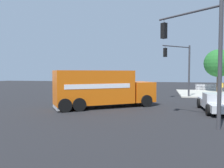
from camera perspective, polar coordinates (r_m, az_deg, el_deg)
ground_plane at (r=20.62m, az=-0.40°, el=-5.07°), size 100.00×100.00×0.00m
sidewalk_corner_near at (r=33.04m, az=26.05°, el=-2.24°), size 10.85×10.85×0.14m
delivery_truck at (r=18.43m, az=-2.65°, el=-1.10°), size 8.25×6.93×3.04m
traffic_light_primary at (r=13.02m, az=21.32°, el=8.56°), size 3.16×2.59×6.43m
traffic_light_secondary at (r=26.34m, az=17.25°, el=5.24°), size 3.13×2.91×5.86m
pickup_silver at (r=18.00m, az=25.50°, el=-4.19°), size 2.34×5.24×1.38m
pedestrian_near_corner at (r=31.42m, az=26.11°, el=-0.66°), size 0.52×0.27×1.64m
picket_fence_run at (r=38.05m, az=24.31°, el=-0.73°), size 4.96×0.05×0.95m
shade_tree_near at (r=35.32m, az=25.53°, el=4.82°), size 3.93×3.93×6.05m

